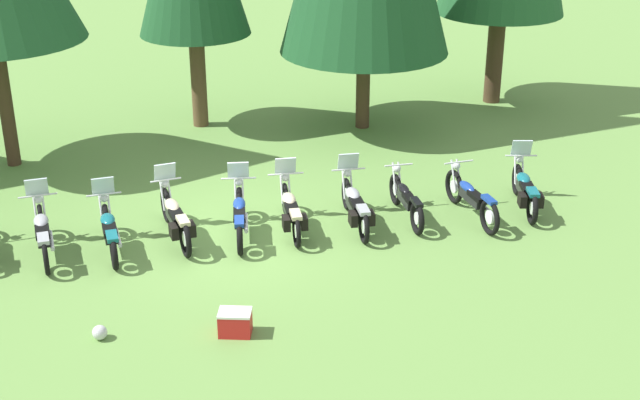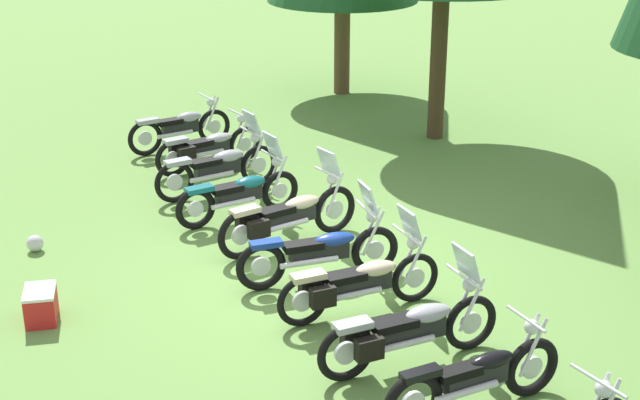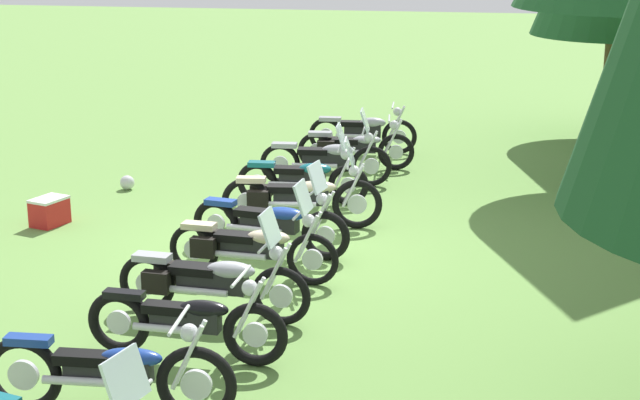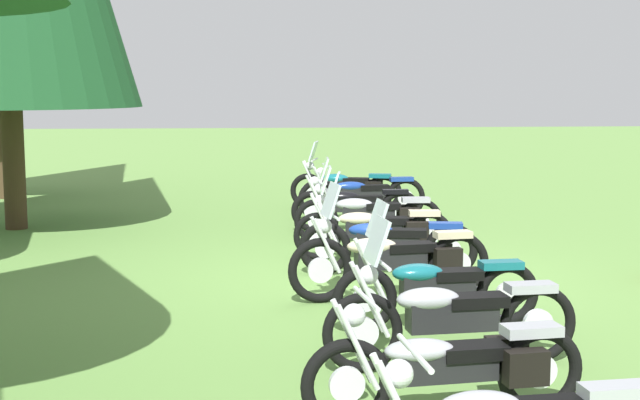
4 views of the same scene
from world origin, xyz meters
TOP-DOWN VIEW (x-y plane):
  - ground_plane at (0.00, 0.00)m, footprint 80.00×80.00m
  - motorcycle_0 at (-6.39, 0.37)m, footprint 0.68×2.19m
  - motorcycle_1 at (-5.02, 0.38)m, footprint 0.73×2.20m
  - motorcycle_2 at (-3.77, 0.11)m, footprint 0.76×2.34m
  - motorcycle_3 at (-2.51, -0.04)m, footprint 0.69×2.20m
  - motorcycle_4 at (-1.19, 0.17)m, footprint 0.76×2.45m
  - motorcycle_5 at (0.10, 0.04)m, footprint 0.73×2.35m
  - motorcycle_6 at (1.16, 0.01)m, footprint 0.76×2.31m
  - motorcycle_7 at (2.51, -0.11)m, footprint 0.73×2.37m
  - motorcycle_8 at (3.66, -0.01)m, footprint 0.63×2.23m
  - picnic_cooler at (-0.59, -3.64)m, footprint 0.64×0.53m
  - dropped_helmet at (-2.79, -3.26)m, footprint 0.25×0.25m

SIDE VIEW (x-z plane):
  - ground_plane at x=0.00m, z-range 0.00..0.00m
  - dropped_helmet at x=-2.79m, z-range 0.00..0.25m
  - picnic_cooler at x=-0.59m, z-range 0.00..0.43m
  - motorcycle_8 at x=3.66m, z-range -0.07..0.93m
  - motorcycle_1 at x=-5.02m, z-range -0.06..0.94m
  - motorcycle_3 at x=-2.51m, z-range -0.22..1.13m
  - motorcycle_0 at x=-6.39m, z-range -0.05..0.96m
  - motorcycle_5 at x=0.10m, z-range -0.22..1.14m
  - motorcycle_6 at x=1.16m, z-range -0.21..1.14m
  - motorcycle_7 at x=2.51m, z-range -0.21..1.16m
  - motorcycle_2 at x=-3.77m, z-range -0.20..1.17m
  - motorcycle_4 at x=-1.19m, z-range -0.21..1.19m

